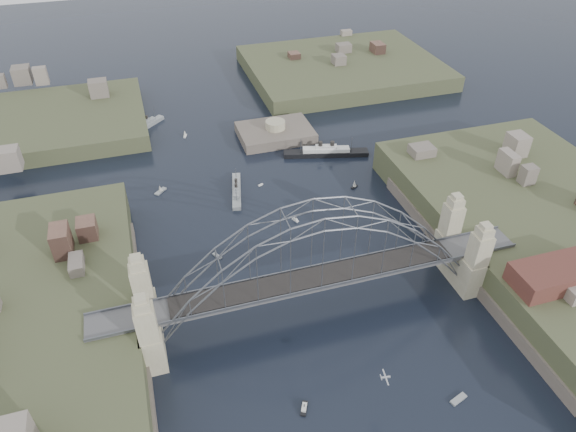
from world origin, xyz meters
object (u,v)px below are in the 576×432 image
at_px(bridge, 317,262).
at_px(naval_cruiser_near, 236,190).
at_px(naval_cruiser_far, 146,126).
at_px(wharf_shed, 563,273).
at_px(fort_island, 276,138).
at_px(ocean_liner, 326,152).

height_order(bridge, naval_cruiser_near, bridge).
distance_m(naval_cruiser_near, naval_cruiser_far, 47.83).
distance_m(wharf_shed, naval_cruiser_near, 77.24).
distance_m(fort_island, ocean_liner, 18.34).
xyz_separation_m(fort_island, ocean_liner, (10.96, -14.65, 1.27)).
relative_size(naval_cruiser_near, ocean_liner, 0.66).
distance_m(bridge, naval_cruiser_near, 46.07).
bearing_deg(wharf_shed, bridge, 162.35).
bearing_deg(wharf_shed, ocean_liner, 106.88).
height_order(bridge, naval_cruiser_far, bridge).
bearing_deg(naval_cruiser_near, ocean_liner, 21.12).
bearing_deg(naval_cruiser_far, wharf_shed, -55.76).
distance_m(bridge, naval_cruiser_far, 92.21).
bearing_deg(naval_cruiser_near, fort_island, 55.20).
xyz_separation_m(naval_cruiser_near, ocean_liner, (28.90, 11.16, 0.18)).
height_order(naval_cruiser_near, naval_cruiser_far, naval_cruiser_far).
relative_size(fort_island, ocean_liner, 0.90).
bearing_deg(ocean_liner, naval_cruiser_near, -158.88).
bearing_deg(bridge, naval_cruiser_near, 97.66).
height_order(fort_island, naval_cruiser_far, fort_island).
xyz_separation_m(bridge, naval_cruiser_near, (-5.94, 44.19, -11.58)).
distance_m(fort_island, wharf_shed, 90.48).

